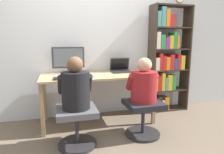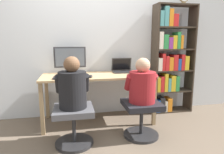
{
  "view_description": "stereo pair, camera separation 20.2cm",
  "coord_description": "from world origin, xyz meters",
  "px_view_note": "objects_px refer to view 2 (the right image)",
  "views": [
    {
      "loc": [
        -0.6,
        -2.62,
        1.28
      ],
      "look_at": [
        0.19,
        0.19,
        0.75
      ],
      "focal_mm": 32.0,
      "sensor_mm": 36.0,
      "label": 1
    },
    {
      "loc": [
        -0.4,
        -2.67,
        1.28
      ],
      "look_at": [
        0.19,
        0.19,
        0.75
      ],
      "focal_mm": 32.0,
      "sensor_mm": 36.0,
      "label": 2
    }
  ],
  "objects_px": {
    "keyboard": "(70,77)",
    "office_chair_right": "(141,115)",
    "desktop_monitor": "(70,59)",
    "person_at_monitor": "(72,86)",
    "bookshelf": "(170,62)",
    "laptop": "(123,69)",
    "person_at_laptop": "(142,84)",
    "office_chair_left": "(74,122)"
  },
  "relations": [
    {
      "from": "keyboard",
      "to": "person_at_laptop",
      "type": "xyz_separation_m",
      "value": [
        0.92,
        -0.41,
        -0.05
      ]
    },
    {
      "from": "keyboard",
      "to": "office_chair_left",
      "type": "height_order",
      "value": "keyboard"
    },
    {
      "from": "office_chair_left",
      "to": "person_at_monitor",
      "type": "bearing_deg",
      "value": 90.0
    },
    {
      "from": "laptop",
      "to": "office_chair_left",
      "type": "height_order",
      "value": "laptop"
    },
    {
      "from": "desktop_monitor",
      "to": "bookshelf",
      "type": "relative_size",
      "value": 0.27
    },
    {
      "from": "person_at_monitor",
      "to": "office_chair_right",
      "type": "bearing_deg",
      "value": 2.2
    },
    {
      "from": "desktop_monitor",
      "to": "keyboard",
      "type": "bearing_deg",
      "value": -91.38
    },
    {
      "from": "laptop",
      "to": "keyboard",
      "type": "height_order",
      "value": "laptop"
    },
    {
      "from": "desktop_monitor",
      "to": "keyboard",
      "type": "xyz_separation_m",
      "value": [
        -0.01,
        -0.44,
        -0.21
      ]
    },
    {
      "from": "office_chair_left",
      "to": "person_at_laptop",
      "type": "relative_size",
      "value": 0.82
    },
    {
      "from": "person_at_laptop",
      "to": "person_at_monitor",
      "type": "bearing_deg",
      "value": -177.54
    },
    {
      "from": "desktop_monitor",
      "to": "person_at_laptop",
      "type": "bearing_deg",
      "value": -42.73
    },
    {
      "from": "office_chair_left",
      "to": "keyboard",
      "type": "bearing_deg",
      "value": 93.86
    },
    {
      "from": "bookshelf",
      "to": "person_at_monitor",
      "type": "bearing_deg",
      "value": -153.17
    },
    {
      "from": "office_chair_left",
      "to": "laptop",
      "type": "bearing_deg",
      "value": 44.76
    },
    {
      "from": "office_chair_right",
      "to": "bookshelf",
      "type": "height_order",
      "value": "bookshelf"
    },
    {
      "from": "desktop_monitor",
      "to": "person_at_laptop",
      "type": "distance_m",
      "value": 1.27
    },
    {
      "from": "office_chair_left",
      "to": "office_chair_right",
      "type": "relative_size",
      "value": 1.0
    },
    {
      "from": "keyboard",
      "to": "person_at_monitor",
      "type": "height_order",
      "value": "person_at_monitor"
    },
    {
      "from": "keyboard",
      "to": "office_chair_right",
      "type": "xyz_separation_m",
      "value": [
        0.92,
        -0.41,
        -0.48
      ]
    },
    {
      "from": "person_at_monitor",
      "to": "bookshelf",
      "type": "distance_m",
      "value": 1.91
    },
    {
      "from": "laptop",
      "to": "keyboard",
      "type": "relative_size",
      "value": 0.74
    },
    {
      "from": "person_at_monitor",
      "to": "person_at_laptop",
      "type": "relative_size",
      "value": 1.06
    },
    {
      "from": "keyboard",
      "to": "office_chair_right",
      "type": "relative_size",
      "value": 0.95
    },
    {
      "from": "laptop",
      "to": "office_chair_left",
      "type": "xyz_separation_m",
      "value": [
        -0.83,
        -0.83,
        -0.51
      ]
    },
    {
      "from": "office_chair_left",
      "to": "office_chair_right",
      "type": "bearing_deg",
      "value": 2.48
    },
    {
      "from": "person_at_monitor",
      "to": "person_at_laptop",
      "type": "bearing_deg",
      "value": 2.46
    },
    {
      "from": "person_at_laptop",
      "to": "bookshelf",
      "type": "bearing_deg",
      "value": 45.57
    },
    {
      "from": "desktop_monitor",
      "to": "laptop",
      "type": "relative_size",
      "value": 1.48
    },
    {
      "from": "bookshelf",
      "to": "person_at_laptop",
      "type": "bearing_deg",
      "value": -134.43
    },
    {
      "from": "desktop_monitor",
      "to": "person_at_laptop",
      "type": "xyz_separation_m",
      "value": [
        0.91,
        -0.84,
        -0.27
      ]
    },
    {
      "from": "office_chair_right",
      "to": "bookshelf",
      "type": "bearing_deg",
      "value": 45.71
    },
    {
      "from": "laptop",
      "to": "person_at_laptop",
      "type": "height_order",
      "value": "person_at_laptop"
    },
    {
      "from": "desktop_monitor",
      "to": "office_chair_left",
      "type": "height_order",
      "value": "desktop_monitor"
    },
    {
      "from": "keyboard",
      "to": "bookshelf",
      "type": "distance_m",
      "value": 1.78
    },
    {
      "from": "office_chair_right",
      "to": "bookshelf",
      "type": "distance_m",
      "value": 1.3
    },
    {
      "from": "desktop_monitor",
      "to": "person_at_monitor",
      "type": "height_order",
      "value": "desktop_monitor"
    },
    {
      "from": "person_at_laptop",
      "to": "office_chair_right",
      "type": "bearing_deg",
      "value": -90.0
    },
    {
      "from": "desktop_monitor",
      "to": "person_at_monitor",
      "type": "xyz_separation_m",
      "value": [
        0.02,
        -0.88,
        -0.25
      ]
    },
    {
      "from": "desktop_monitor",
      "to": "keyboard",
      "type": "relative_size",
      "value": 1.1
    },
    {
      "from": "person_at_monitor",
      "to": "bookshelf",
      "type": "bearing_deg",
      "value": 26.83
    },
    {
      "from": "keyboard",
      "to": "person_at_monitor",
      "type": "bearing_deg",
      "value": -86.11
    }
  ]
}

